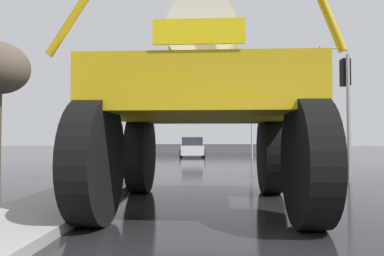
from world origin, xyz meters
TOP-DOWN VIEW (x-y plane):
  - ground_plane at (0.00, 18.00)m, footprint 120.00×120.00m
  - median_island at (-3.42, 3.98)m, footprint 1.72×8.49m
  - oversize_sprayer at (-0.68, 4.81)m, footprint 4.45×5.50m
  - sedan_ahead at (-1.65, 25.72)m, footprint 2.04×4.18m
  - traffic_signal_near_left at (-4.57, 8.97)m, footprint 0.24×0.54m
  - traffic_signal_near_right at (3.73, 8.96)m, footprint 0.24×0.54m
  - traffic_signal_far_left at (2.70, 23.75)m, footprint 0.24×0.55m
  - streetlight_far_left at (-6.89, 25.86)m, footprint 2.08×0.24m
  - streetlight_far_right at (8.10, 24.69)m, footprint 2.13×0.24m
  - roadside_barrier at (0.00, 33.83)m, footprint 25.65×0.24m

SIDE VIEW (x-z plane):
  - ground_plane at x=0.00m, z-range 0.00..0.00m
  - median_island at x=-3.42m, z-range 0.00..0.15m
  - roadside_barrier at x=0.00m, z-range 0.00..0.90m
  - sedan_ahead at x=-1.65m, z-range -0.05..1.47m
  - oversize_sprayer at x=-0.68m, z-range -0.38..4.31m
  - traffic_signal_near_left at x=-4.57m, z-range 0.79..4.27m
  - traffic_signal_far_left at x=2.70m, z-range 0.82..4.42m
  - traffic_signal_near_right at x=3.73m, z-range 0.90..4.81m
  - streetlight_far_left at x=-6.89m, z-range 0.46..8.00m
  - streetlight_far_right at x=8.10m, z-range 0.48..8.75m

